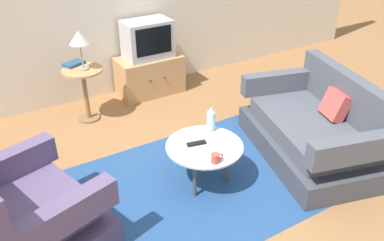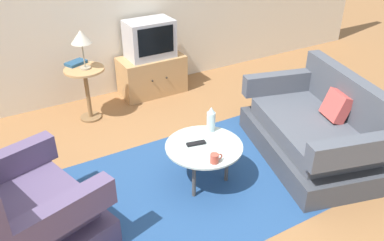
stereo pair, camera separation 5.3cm
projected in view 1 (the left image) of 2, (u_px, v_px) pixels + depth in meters
name	position (u px, v px, depth m)	size (l,w,h in m)	color
ground_plane	(201.00, 191.00, 3.71)	(16.00, 16.00, 0.00)	olive
area_rug	(204.00, 181.00, 3.83)	(2.60, 1.77, 0.00)	navy
armchair	(26.00, 218.00, 2.97)	(1.13, 1.19, 0.94)	#4B3E5C
couch	(315.00, 131.00, 4.09)	(1.29, 1.75, 0.86)	#3E424B
coffee_table	(204.00, 149.00, 3.64)	(0.71, 0.71, 0.42)	#B2C6C1
side_table	(84.00, 84.00, 4.66)	(0.46, 0.46, 0.66)	tan
tv_stand	(150.00, 75.00, 5.41)	(0.86, 0.48, 0.51)	tan
television	(147.00, 39.00, 5.16)	(0.61, 0.40, 0.49)	#B7B7BC
table_lamp	(79.00, 39.00, 4.38)	(0.23, 0.23, 0.45)	#9E937A
vase	(211.00, 119.00, 3.79)	(0.08, 0.08, 0.25)	silver
mug	(216.00, 158.00, 3.38)	(0.12, 0.07, 0.08)	#B74C3D
tv_remote_dark	(196.00, 143.00, 3.63)	(0.19, 0.09, 0.02)	black
book	(74.00, 64.00, 4.66)	(0.27, 0.23, 0.03)	navy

